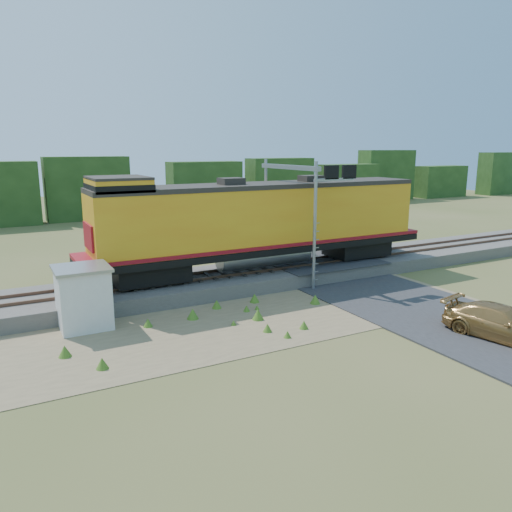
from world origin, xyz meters
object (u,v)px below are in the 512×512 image
signal_gantry (300,192)px  locomotive (260,221)px  shed (83,297)px  car (503,323)px

signal_gantry → locomotive: bearing=164.0°
locomotive → signal_gantry: bearing=-16.0°
shed → car: shed is taller
shed → signal_gantry: bearing=10.4°
shed → car: 18.25m
shed → car: size_ratio=0.58×
signal_gantry → car: size_ratio=1.48×
car → shed: bearing=134.7°
locomotive → car: 14.04m
shed → car: (15.31, -9.90, -0.72)m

